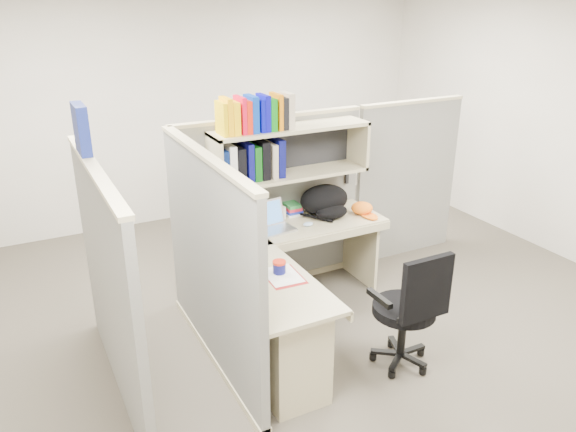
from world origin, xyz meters
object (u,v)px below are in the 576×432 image
laptop (274,218)px  backpack (328,202)px  desk (291,312)px  task_chair (406,327)px  snack_canister (279,267)px

laptop → backpack: bearing=1.7°
desk → task_chair: task_chair is taller
snack_canister → desk: bearing=-61.2°
laptop → task_chair: size_ratio=0.35×
laptop → task_chair: (0.48, -1.22, -0.51)m
laptop → backpack: (0.58, 0.09, 0.01)m
laptop → snack_canister: (-0.30, -0.71, -0.07)m
backpack → task_chair: backpack is taller
snack_canister → task_chair: bearing=-33.5°
desk → backpack: bearing=46.9°
desk → laptop: 0.93m
desk → laptop: bearing=72.6°
task_chair → desk: bearing=149.7°
laptop → snack_canister: 0.77m
backpack → snack_canister: bearing=-151.3°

